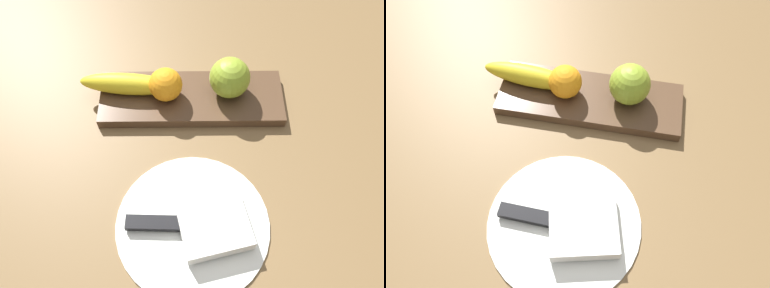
% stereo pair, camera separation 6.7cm
% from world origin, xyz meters
% --- Properties ---
extents(ground_plane, '(2.40, 2.40, 0.00)m').
position_xyz_m(ground_plane, '(0.00, 0.00, 0.00)').
color(ground_plane, brown).
extents(fruit_tray, '(0.36, 0.13, 0.02)m').
position_xyz_m(fruit_tray, '(-0.05, -0.00, 0.01)').
color(fruit_tray, '#523926').
rests_on(fruit_tray, ground_plane).
extents(apple, '(0.08, 0.08, 0.08)m').
position_xyz_m(apple, '(0.03, 0.01, 0.06)').
color(apple, '#86A32B').
rests_on(apple, fruit_tray).
extents(banana, '(0.19, 0.06, 0.04)m').
position_xyz_m(banana, '(-0.17, 0.01, 0.04)').
color(banana, yellow).
rests_on(banana, fruit_tray).
extents(orange_near_apple, '(0.06, 0.06, 0.06)m').
position_xyz_m(orange_near_apple, '(-0.10, 0.00, 0.05)').
color(orange_near_apple, orange).
rests_on(orange_near_apple, fruit_tray).
extents(dinner_plate, '(0.26, 0.26, 0.01)m').
position_xyz_m(dinner_plate, '(-0.05, -0.26, 0.00)').
color(dinner_plate, white).
rests_on(dinner_plate, ground_plane).
extents(folded_napkin, '(0.13, 0.14, 0.03)m').
position_xyz_m(folded_napkin, '(-0.01, -0.26, 0.02)').
color(folded_napkin, white).
rests_on(folded_napkin, dinner_plate).
extents(knife, '(0.18, 0.03, 0.01)m').
position_xyz_m(knife, '(-0.10, -0.26, 0.01)').
color(knife, silver).
rests_on(knife, dinner_plate).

